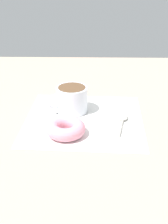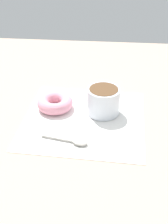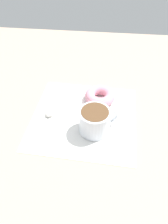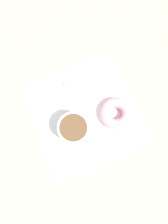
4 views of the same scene
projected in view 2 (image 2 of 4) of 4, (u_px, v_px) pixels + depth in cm
name	position (u px, v px, depth cm)	size (l,w,h in cm)	color
ground_plane	(80.00, 128.00, 80.69)	(120.00, 120.00, 2.00)	tan
napkin	(84.00, 119.00, 82.13)	(31.26, 31.26, 0.30)	white
coffee_cup	(103.00, 100.00, 82.63)	(11.09, 8.78, 7.20)	silver
donut	(55.00, 103.00, 85.40)	(9.83, 9.83, 3.27)	pink
spoon	(74.00, 141.00, 73.32)	(3.74, 11.71, 0.90)	#B7B2A8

